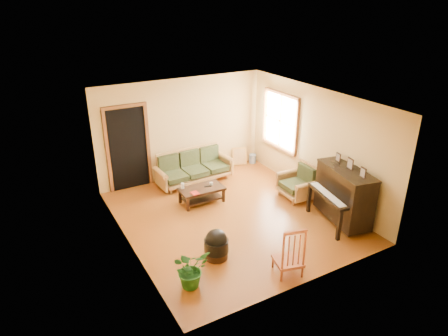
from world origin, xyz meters
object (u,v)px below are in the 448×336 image
footstool (216,247)px  red_chair (289,249)px  piano (344,196)px  sofa (194,167)px  armchair (297,182)px  potted_plant (191,269)px  ceramic_crock (252,159)px  coffee_table (202,195)px

footstool → red_chair: size_ratio=0.47×
piano → sofa: bearing=131.1°
sofa → red_chair: (-0.17, -4.09, 0.06)m
sofa → armchair: size_ratio=2.36×
armchair → potted_plant: (-3.51, -1.62, -0.08)m
armchair → red_chair: (-1.90, -2.14, 0.07)m
ceramic_crock → potted_plant: size_ratio=0.39×
armchair → footstool: (-2.78, -1.15, -0.20)m
piano → potted_plant: 3.68m
piano → footstool: size_ratio=3.05×
sofa → armchair: bearing=-51.3°
piano → ceramic_crock: piano is taller
sofa → red_chair: size_ratio=2.02×
coffee_table → sofa: bearing=72.9°
piano → potted_plant: size_ratio=2.09×
piano → potted_plant: (-3.66, -0.28, -0.28)m
piano → potted_plant: bearing=-164.3°
sofa → ceramic_crock: 2.05m
coffee_table → potted_plant: 2.90m
ceramic_crock → footstool: bearing=-131.5°
potted_plant → sofa: bearing=63.6°
ceramic_crock → red_chair: bearing=-116.0°
sofa → coffee_table: (-0.33, -1.07, -0.23)m
sofa → footstool: 3.28m
red_chair → ceramic_crock: 4.94m
footstool → ceramic_crock: (3.04, 3.44, -0.09)m
coffee_table → ceramic_crock: coffee_table is taller
armchair → ceramic_crock: (0.26, 2.29, -0.29)m
ceramic_crock → potted_plant: (-3.78, -3.91, 0.20)m
footstool → ceramic_crock: footstool is taller
footstool → red_chair: 1.35m
ceramic_crock → piano: bearing=-91.8°
red_chair → coffee_table: bearing=107.2°
sofa → ceramic_crock: size_ratio=7.65×
armchair → potted_plant: size_ratio=1.25×
coffee_table → footstool: (-0.72, -2.04, 0.03)m
armchair → red_chair: size_ratio=0.86×
piano → armchair: bearing=107.6°
potted_plant → footstool: bearing=32.5°
sofa → potted_plant: size_ratio=2.95×
piano → footstool: 2.96m
armchair → piano: bearing=-81.0°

